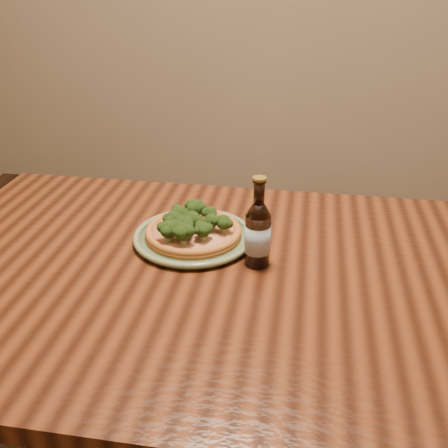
% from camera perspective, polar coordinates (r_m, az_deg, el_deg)
% --- Properties ---
extents(table, '(1.60, 0.90, 0.75)m').
position_cam_1_polar(table, '(1.15, 4.95, -9.57)').
color(table, '#4B2210').
rests_on(table, ground).
extents(plate, '(0.28, 0.28, 0.02)m').
position_cam_1_polar(plate, '(1.22, -3.33, -1.40)').
color(plate, '#64734F').
rests_on(plate, table).
extents(pizza, '(0.22, 0.22, 0.07)m').
position_cam_1_polar(pizza, '(1.21, -3.43, -0.56)').
color(pizza, '#A95F26').
rests_on(pizza, plate).
extents(beer_bottle, '(0.06, 0.06, 0.20)m').
position_cam_1_polar(beer_bottle, '(1.10, 3.69, -1.00)').
color(beer_bottle, black).
rests_on(beer_bottle, table).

